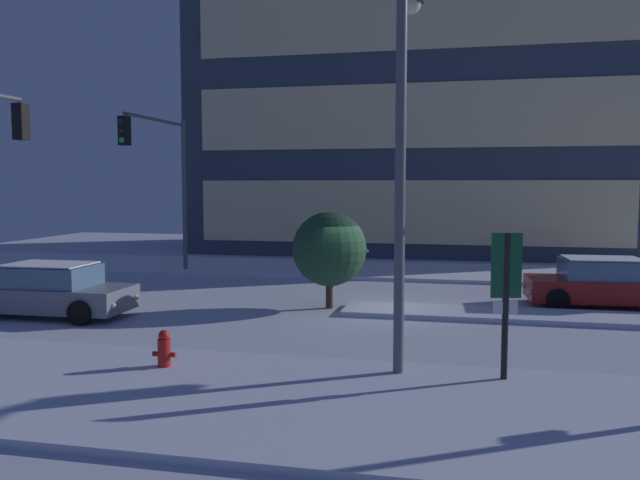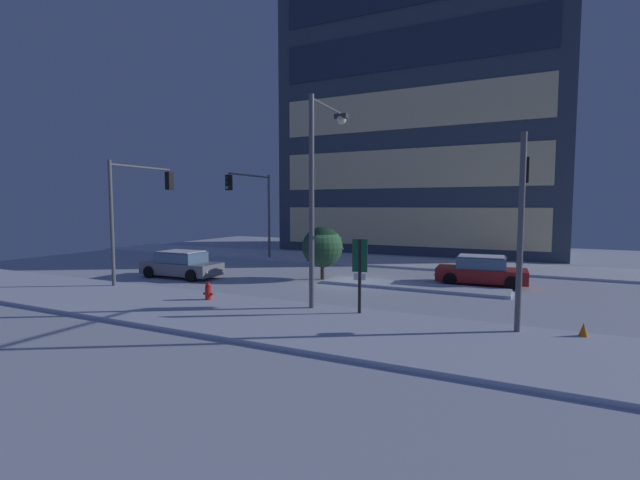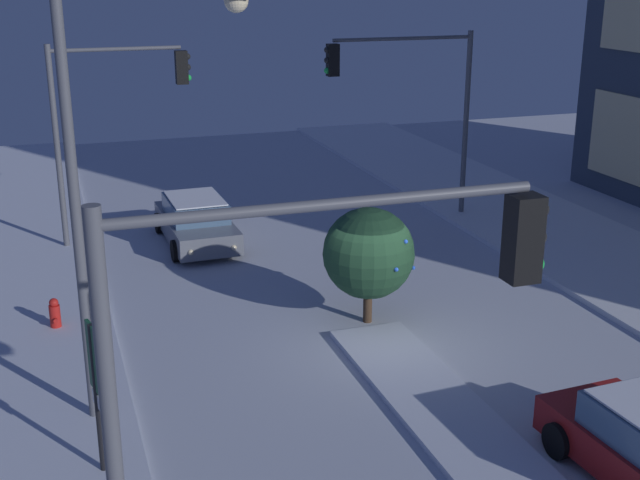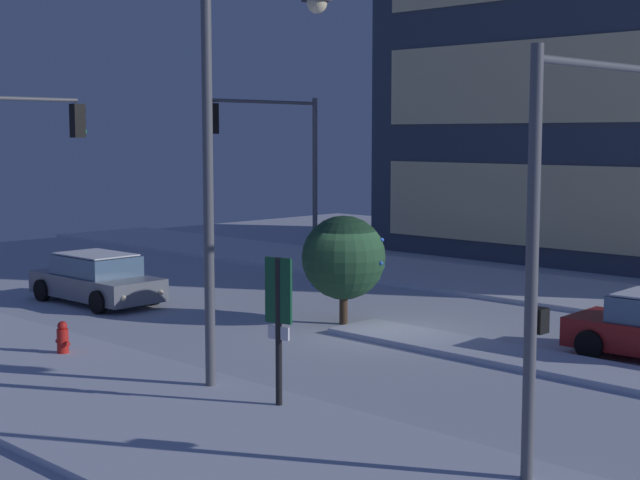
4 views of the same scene
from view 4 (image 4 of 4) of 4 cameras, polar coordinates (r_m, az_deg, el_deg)
The scene contains 12 objects.
ground at distance 24.38m, azimuth 3.47°, elevation -5.53°, with size 52.00×52.00×0.00m, color silver.
curb_strip_near at distance 18.97m, azimuth -13.78°, elevation -8.94°, with size 52.00×5.20×0.14m, color silver.
curb_strip_far at distance 31.15m, azimuth 13.76°, elevation -2.96°, with size 52.00×5.20×0.14m, color silver.
median_strip at distance 22.01m, azimuth 10.64°, elevation -6.74°, with size 9.00×1.80×0.14m, color silver.
car_near at distance 29.09m, azimuth -13.30°, elevation -2.32°, with size 4.67×2.18×1.49m.
traffic_light_corner_near_left at distance 28.19m, azimuth -18.17°, elevation 4.65°, with size 0.32×4.21×6.23m.
traffic_light_corner_far_left at distance 33.37m, azimuth -2.78°, elevation 5.41°, with size 0.32×5.20×6.34m.
traffic_light_corner_near_right at distance 15.00m, azimuth 16.55°, elevation 3.40°, with size 0.32×4.98×6.25m.
street_lamp_arched at distance 18.80m, azimuth -4.71°, elevation 7.19°, with size 0.56×3.36×8.15m.
fire_hydrant at distance 22.12m, azimuth -15.22°, elevation -5.87°, with size 0.48×0.26×0.86m.
parking_info_sign at distance 17.06m, azimuth -2.51°, elevation -4.51°, with size 0.55×0.18×2.84m.
decorated_tree_median at distance 25.01m, azimuth 1.43°, elevation -1.08°, with size 2.26×2.23×2.90m.
Camera 4 is at (15.63, -18.02, 5.01)m, focal length 53.19 mm.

